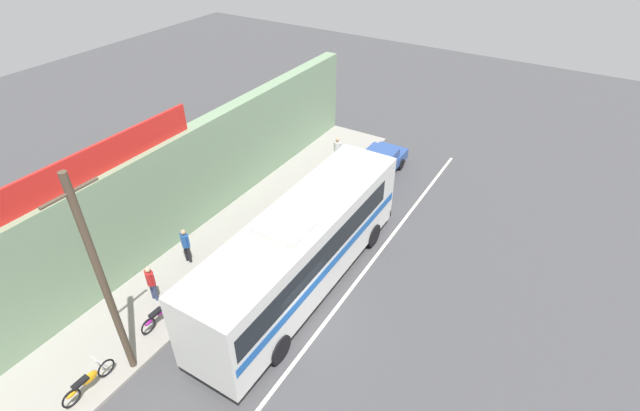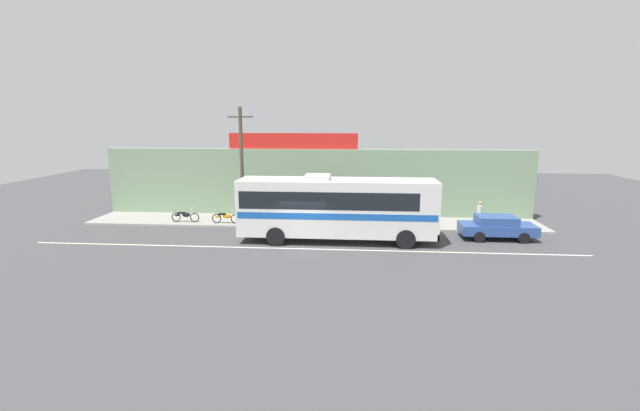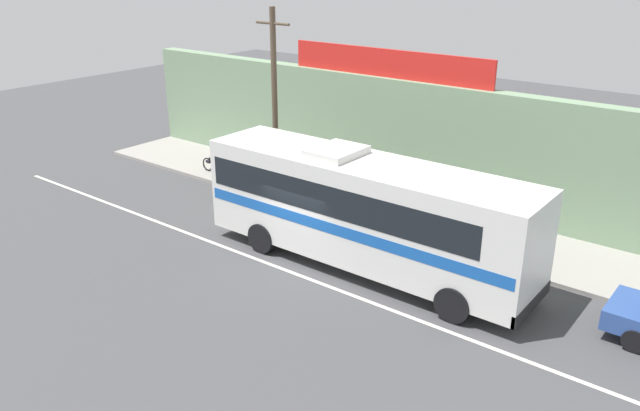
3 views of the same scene
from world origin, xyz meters
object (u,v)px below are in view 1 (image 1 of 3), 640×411
at_px(motorcycle_black, 161,313).
at_px(motorcycle_green, 87,381).
at_px(utility_pole, 102,280).
at_px(pedestrian_by_curb, 186,243).
at_px(intercity_bus, 301,247).
at_px(parked_car, 378,163).
at_px(pedestrian_near_shop, 337,149).
at_px(pedestrian_far_left, 151,281).

height_order(motorcycle_black, motorcycle_green, same).
distance_m(utility_pole, motorcycle_black, 3.95).
xyz_separation_m(utility_pole, pedestrian_by_curb, (4.73, 2.08, -2.90)).
bearing_deg(pedestrian_by_curb, motorcycle_black, -152.40).
xyz_separation_m(intercity_bus, motorcycle_black, (-4.19, 3.32, -1.50)).
xyz_separation_m(parked_car, pedestrian_by_curb, (-10.63, 3.65, 0.36)).
bearing_deg(utility_pole, motorcycle_green, 162.71).
relative_size(pedestrian_near_shop, pedestrian_by_curb, 1.00).
xyz_separation_m(motorcycle_green, pedestrian_near_shop, (16.28, 0.33, 0.54)).
bearing_deg(pedestrian_far_left, pedestrian_by_curb, 11.16).
relative_size(parked_car, pedestrian_by_curb, 2.54).
bearing_deg(pedestrian_far_left, pedestrian_near_shop, -4.10).
bearing_deg(motorcycle_black, parked_car, -9.05).
bearing_deg(utility_pole, parked_car, -5.84).
xyz_separation_m(intercity_bus, motorcycle_green, (-7.36, 3.15, -1.50)).
height_order(intercity_bus, pedestrian_near_shop, intercity_bus).
bearing_deg(motorcycle_green, pedestrian_near_shop, 1.17).
xyz_separation_m(motorcycle_green, pedestrian_by_curb, (6.05, 1.67, 0.53)).
distance_m(motorcycle_green, pedestrian_far_left, 4.02).
bearing_deg(pedestrian_far_left, parked_car, -14.00).
distance_m(motorcycle_green, pedestrian_by_curb, 6.30).
bearing_deg(pedestrian_by_curb, utility_pole, -156.22).
height_order(motorcycle_black, pedestrian_by_curb, pedestrian_by_curb).
relative_size(motorcycle_black, pedestrian_by_curb, 1.16).
distance_m(motorcycle_black, motorcycle_green, 3.18).
height_order(pedestrian_far_left, pedestrian_near_shop, pedestrian_near_shop).
height_order(parked_car, motorcycle_green, parked_car).
height_order(intercity_bus, pedestrian_far_left, intercity_bus).
relative_size(parked_car, pedestrian_near_shop, 2.53).
distance_m(utility_pole, pedestrian_near_shop, 15.26).
height_order(motorcycle_green, pedestrian_by_curb, pedestrian_by_curb).
bearing_deg(motorcycle_green, intercity_bus, -23.19).
xyz_separation_m(motorcycle_black, pedestrian_near_shop, (13.11, 0.16, 0.54)).
bearing_deg(motorcycle_green, pedestrian_by_curb, 15.45).
distance_m(pedestrian_far_left, pedestrian_near_shop, 12.51).
relative_size(intercity_bus, parked_car, 2.63).
distance_m(utility_pole, motorcycle_green, 3.70).
xyz_separation_m(parked_car, motorcycle_green, (-16.67, 1.98, -0.17)).
bearing_deg(pedestrian_far_left, motorcycle_green, -162.09).
height_order(parked_car, pedestrian_near_shop, pedestrian_near_shop).
bearing_deg(motorcycle_green, parked_car, -6.78).
height_order(utility_pole, motorcycle_black, utility_pole).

